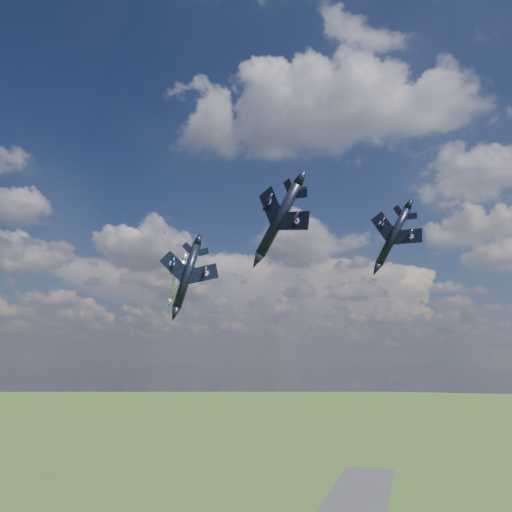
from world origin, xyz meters
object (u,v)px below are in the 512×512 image
(jet_lead_navy, at_px, (187,276))
(jet_right_navy, at_px, (279,219))
(jet_high_navy, at_px, (393,237))
(jet_left_silver, at_px, (177,279))

(jet_lead_navy, bearing_deg, jet_right_navy, -50.93)
(jet_right_navy, height_order, jet_high_navy, jet_high_navy)
(jet_right_navy, distance_m, jet_high_navy, 38.28)
(jet_right_navy, relative_size, jet_left_silver, 1.20)
(jet_high_navy, xyz_separation_m, jet_left_silver, (-46.52, 0.08, -6.28))
(jet_lead_navy, xyz_separation_m, jet_right_navy, (22.16, -18.16, 3.75))
(jet_lead_navy, bearing_deg, jet_high_navy, 13.97)
(jet_right_navy, relative_size, jet_high_navy, 0.90)
(jet_left_silver, bearing_deg, jet_high_navy, 23.18)
(jet_lead_navy, distance_m, jet_right_navy, 28.90)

